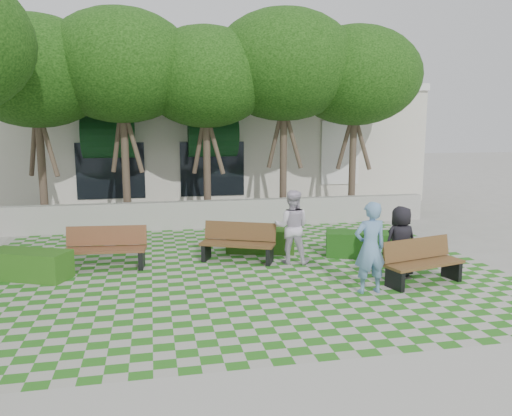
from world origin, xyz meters
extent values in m
plane|color=gray|center=(0.00, 0.00, 0.00)|extent=(90.00, 90.00, 0.00)
plane|color=#2B721E|center=(0.00, 1.00, 0.01)|extent=(12.00, 12.00, 0.00)
cube|color=#9E9B93|center=(0.00, -4.70, 0.01)|extent=(16.00, 2.00, 0.01)
cube|color=#9E9B93|center=(0.00, 6.20, 0.45)|extent=(15.00, 0.36, 0.90)
cube|color=brown|center=(3.71, -0.74, 0.45)|extent=(1.89, 0.98, 0.06)
cube|color=brown|center=(3.65, -0.49, 0.72)|extent=(1.79, 0.56, 0.45)
cube|color=black|center=(2.93, -0.94, 0.22)|extent=(0.22, 0.51, 0.44)
cube|color=black|center=(4.49, -0.54, 0.22)|extent=(0.22, 0.51, 0.44)
cube|color=#52361C|center=(0.09, 1.81, 0.46)|extent=(1.90, 1.27, 0.06)
cube|color=#52361C|center=(0.20, 2.05, 0.73)|extent=(1.72, 0.88, 0.46)
cube|color=black|center=(-0.65, 2.15, 0.22)|extent=(0.30, 0.51, 0.45)
cube|color=black|center=(0.84, 1.47, 0.22)|extent=(0.30, 0.51, 0.45)
cube|color=brown|center=(-3.06, 1.83, 0.47)|extent=(1.93, 0.76, 0.06)
cube|color=brown|center=(-3.04, 2.10, 0.75)|extent=(1.89, 0.32, 0.47)
cube|color=black|center=(-3.90, 1.92, 0.23)|extent=(0.16, 0.53, 0.46)
cube|color=black|center=(-2.23, 1.75, 0.23)|extent=(0.16, 0.53, 0.46)
cube|color=#174412|center=(3.34, 1.68, 0.32)|extent=(1.96, 1.28, 0.64)
cube|color=#204713|center=(0.87, 2.66, 0.31)|extent=(1.92, 1.19, 0.63)
cube|color=#235115|center=(-4.66, 1.41, 0.32)|extent=(1.95, 1.40, 0.63)
imported|color=#658DB8|center=(2.31, -1.01, 0.94)|extent=(0.70, 0.48, 1.88)
imported|color=black|center=(3.45, -0.14, 0.80)|extent=(0.84, 0.60, 1.61)
imported|color=silver|center=(1.39, 1.46, 0.91)|extent=(1.07, 0.95, 1.82)
cylinder|color=#47382B|center=(-5.50, 7.60, 1.82)|extent=(0.26, 0.26, 3.64)
ellipsoid|color=#1E4C11|center=(-5.50, 7.60, 5.07)|extent=(4.80, 4.80, 3.60)
cylinder|color=#47382B|center=(-2.80, 7.60, 1.90)|extent=(0.26, 0.26, 3.81)
ellipsoid|color=#1E4C11|center=(-2.80, 7.60, 5.30)|extent=(5.00, 5.00, 3.75)
cylinder|color=#47382B|center=(0.00, 7.60, 1.79)|extent=(0.26, 0.26, 3.58)
ellipsoid|color=#1E4C11|center=(0.00, 7.60, 4.99)|extent=(4.60, 4.60, 3.45)
cylinder|color=#47382B|center=(2.80, 7.60, 1.96)|extent=(0.26, 0.26, 3.92)
ellipsoid|color=#1E4C11|center=(2.80, 7.60, 5.46)|extent=(5.20, 5.20, 3.90)
cylinder|color=#47382B|center=(5.50, 7.60, 1.85)|extent=(0.26, 0.26, 3.70)
ellipsoid|color=#1E4C11|center=(5.50, 7.60, 5.15)|extent=(4.80, 4.80, 3.60)
cube|color=beige|center=(1.00, 14.20, 2.50)|extent=(18.00, 8.00, 5.00)
cube|color=white|center=(1.00, 10.20, 5.00)|extent=(18.00, 0.30, 0.30)
cube|color=black|center=(6.00, 10.18, 2.20)|extent=(1.40, 0.10, 2.40)
cylinder|color=#103B18|center=(-3.50, 10.18, 3.00)|extent=(3.00, 1.80, 1.80)
cube|color=black|center=(-3.50, 10.18, 1.60)|extent=(2.60, 0.08, 2.20)
cylinder|color=#103B18|center=(0.50, 10.18, 3.00)|extent=(3.00, 1.80, 1.80)
cube|color=black|center=(0.50, 10.18, 1.60)|extent=(2.60, 0.08, 2.20)
camera|label=1|loc=(-1.93, -10.07, 3.37)|focal=35.00mm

